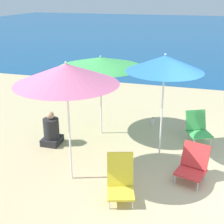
% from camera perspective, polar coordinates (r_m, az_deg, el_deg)
% --- Properties ---
extents(sea_water, '(60.00, 40.00, 0.01)m').
position_cam_1_polar(sea_water, '(31.89, 17.84, 14.04)').
color(sea_water, navy).
rests_on(sea_water, ground).
extents(beach_umbrella_blue, '(1.58, 1.58, 2.27)m').
position_cam_1_polar(beach_umbrella_blue, '(6.37, 9.64, 8.72)').
color(beach_umbrella_blue, white).
rests_on(beach_umbrella_blue, ground).
extents(beach_umbrella_pink, '(1.85, 1.85, 2.31)m').
position_cam_1_polar(beach_umbrella_pink, '(5.43, -8.35, 6.90)').
color(beach_umbrella_pink, white).
rests_on(beach_umbrella_pink, ground).
extents(beach_umbrella_green, '(2.04, 2.04, 2.00)m').
position_cam_1_polar(beach_umbrella_green, '(7.47, -2.10, 9.09)').
color(beach_umbrella_green, white).
rests_on(beach_umbrella_green, ground).
extents(beach_chair_red, '(0.65, 0.69, 0.70)m').
position_cam_1_polar(beach_chair_red, '(6.22, 14.58, -9.18)').
color(beach_chair_red, silver).
rests_on(beach_chair_red, ground).
extents(beach_chair_green, '(0.70, 0.75, 0.76)m').
position_cam_1_polar(beach_chair_green, '(7.69, 15.37, -2.72)').
color(beach_chair_green, silver).
rests_on(beach_chair_green, ground).
extents(beach_chair_yellow, '(0.60, 0.65, 0.81)m').
position_cam_1_polar(beach_chair_yellow, '(5.53, 1.53, -12.22)').
color(beach_chair_yellow, silver).
rests_on(beach_chair_yellow, ground).
extents(person_seated_near, '(0.41, 0.48, 0.82)m').
position_cam_1_polar(person_seated_near, '(7.52, -11.01, -3.49)').
color(person_seated_near, '#262628').
rests_on(person_seated_near, ground).
extents(water_bottle, '(0.08, 0.08, 0.23)m').
position_cam_1_polar(water_bottle, '(8.55, 7.48, -1.86)').
color(water_bottle, silver).
rests_on(water_bottle, ground).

